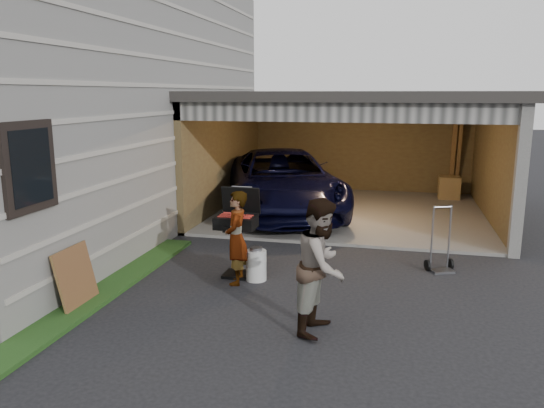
{
  "coord_description": "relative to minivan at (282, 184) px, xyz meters",
  "views": [
    {
      "loc": [
        1.83,
        -6.25,
        2.87
      ],
      "look_at": [
        -0.08,
        1.71,
        1.15
      ],
      "focal_mm": 35.0,
      "sensor_mm": 36.0,
      "label": 1
    }
  ],
  "objects": [
    {
      "name": "plywood_panel",
      "position": [
        -1.49,
        -6.15,
        -0.32
      ],
      "size": [
        0.21,
        0.76,
        0.84
      ],
      "primitive_type": "cube",
      "rotation": [
        0.0,
        -0.21,
        0.0
      ],
      "color": "brown",
      "rests_on": "ground"
    },
    {
      "name": "garage",
      "position": [
        1.61,
        0.89,
        1.13
      ],
      "size": [
        6.8,
        6.3,
        2.9
      ],
      "color": "#605E59",
      "rests_on": "ground"
    },
    {
      "name": "woman",
      "position": [
        0.35,
        -4.75,
        -0.02
      ],
      "size": [
        0.42,
        0.57,
        1.44
      ],
      "primitive_type": "imported",
      "rotation": [
        0.0,
        0.0,
        -1.42
      ],
      "color": "#A2ADCC",
      "rests_on": "ground"
    },
    {
      "name": "ground",
      "position": [
        0.85,
        -5.9,
        -0.74
      ],
      "size": [
        80.0,
        80.0,
        0.0
      ],
      "primitive_type": "plane",
      "color": "black",
      "rests_on": "ground"
    },
    {
      "name": "bbq_grill",
      "position": [
        0.25,
        -4.41,
        0.09
      ],
      "size": [
        0.63,
        0.55,
        1.4
      ],
      "color": "black",
      "rests_on": "ground"
    },
    {
      "name": "hand_truck",
      "position": [
        3.43,
        -3.43,
        -0.53
      ],
      "size": [
        0.5,
        0.46,
        1.09
      ],
      "rotation": [
        0.0,
        0.0,
        0.41
      ],
      "color": "slate",
      "rests_on": "ground"
    },
    {
      "name": "propane_tank",
      "position": [
        0.6,
        -4.55,
        -0.5
      ],
      "size": [
        0.33,
        0.33,
        0.48
      ],
      "primitive_type": "cylinder",
      "rotation": [
        0.0,
        0.0,
        -0.04
      ],
      "color": "silver",
      "rests_on": "ground"
    },
    {
      "name": "man",
      "position": [
        1.84,
        -6.1,
        0.09
      ],
      "size": [
        0.76,
        0.9,
        1.66
      ],
      "primitive_type": "imported",
      "rotation": [
        0.0,
        0.0,
        1.4
      ],
      "color": "#3D2218",
      "rests_on": "ground"
    },
    {
      "name": "minivan",
      "position": [
        0.0,
        0.0,
        0.0
      ],
      "size": [
        4.19,
        5.85,
        1.48
      ],
      "primitive_type": "imported",
      "rotation": [
        0.0,
        0.0,
        0.36
      ],
      "color": "black",
      "rests_on": "ground"
    },
    {
      "name": "groundcover_strip",
      "position": [
        -1.4,
        -6.9,
        -0.71
      ],
      "size": [
        0.5,
        8.0,
        0.06
      ],
      "primitive_type": "cube",
      "color": "#193814",
      "rests_on": "ground"
    },
    {
      "name": "house",
      "position": [
        -5.15,
        -1.9,
        2.01
      ],
      "size": [
        7.0,
        11.0,
        5.5
      ],
      "primitive_type": "cube",
      "color": "#474744",
      "rests_on": "ground"
    }
  ]
}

